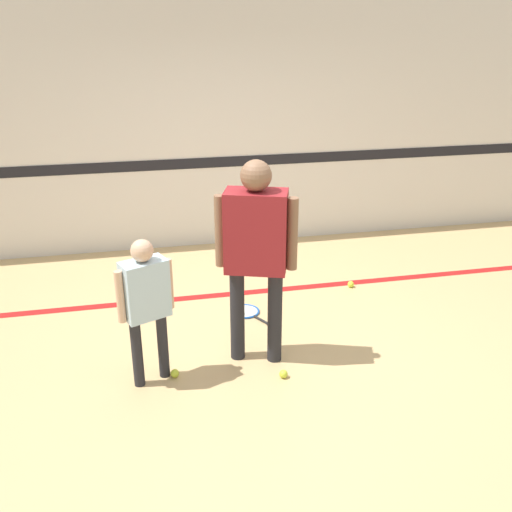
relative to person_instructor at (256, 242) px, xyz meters
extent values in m
plane|color=tan|center=(0.12, 0.02, -1.03)|extent=(16.00, 16.00, 0.00)
cube|color=silver|center=(0.12, 2.67, 0.57)|extent=(16.00, 0.06, 3.20)
cube|color=black|center=(0.12, 2.64, 0.00)|extent=(16.00, 0.01, 0.12)
cube|color=red|center=(0.12, 1.20, -1.02)|extent=(14.40, 0.10, 0.01)
cylinder|color=#232328|center=(-0.14, 0.05, -0.63)|extent=(0.12, 0.12, 0.80)
cylinder|color=#232328|center=(0.14, -0.05, -0.63)|extent=(0.12, 0.12, 0.80)
cube|color=maroon|center=(0.00, 0.00, 0.09)|extent=(0.52, 0.39, 0.63)
sphere|color=brown|center=(0.00, 0.00, 0.52)|extent=(0.23, 0.23, 0.23)
cylinder|color=brown|center=(-0.26, 0.09, 0.08)|extent=(0.08, 0.08, 0.56)
cylinder|color=brown|center=(0.26, -0.09, 0.08)|extent=(0.08, 0.08, 0.56)
cylinder|color=#232328|center=(-0.95, -0.18, -0.75)|extent=(0.08, 0.08, 0.56)
cylinder|color=#232328|center=(-0.75, -0.09, -0.75)|extent=(0.08, 0.08, 0.56)
cube|color=silver|center=(-0.85, -0.14, -0.25)|extent=(0.37, 0.29, 0.44)
sphere|color=#DBAD89|center=(-0.85, -0.14, 0.06)|extent=(0.16, 0.16, 0.16)
cylinder|color=#DBAD89|center=(-1.03, -0.21, -0.25)|extent=(0.06, 0.06, 0.40)
cylinder|color=#DBAD89|center=(-0.67, -0.06, -0.25)|extent=(0.06, 0.06, 0.40)
torus|color=blue|center=(0.06, 0.79, -1.02)|extent=(0.38, 0.38, 0.02)
cylinder|color=silver|center=(0.06, 0.79, -1.02)|extent=(0.24, 0.24, 0.01)
cylinder|color=black|center=(0.17, 0.60, -1.02)|extent=(0.12, 0.18, 0.02)
sphere|color=black|center=(0.22, 0.51, -1.02)|extent=(0.03, 0.03, 0.03)
sphere|color=#CCE038|center=(0.15, -0.32, -0.99)|extent=(0.07, 0.07, 0.07)
sphere|color=#CCE038|center=(0.00, 0.74, -0.99)|extent=(0.07, 0.07, 0.07)
sphere|color=#CCE038|center=(1.24, 1.11, -0.99)|extent=(0.07, 0.07, 0.07)
sphere|color=#CCE038|center=(-0.68, -0.14, -0.99)|extent=(0.07, 0.07, 0.07)
camera|label=1|loc=(-0.83, -3.93, 1.57)|focal=40.00mm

